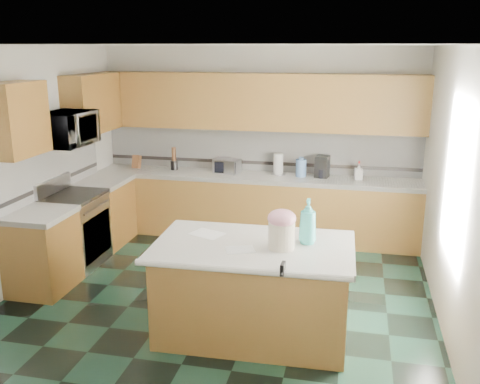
% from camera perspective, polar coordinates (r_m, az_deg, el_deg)
% --- Properties ---
extents(floor, '(4.60, 4.60, 0.00)m').
position_cam_1_polar(floor, '(6.06, -2.14, -11.06)').
color(floor, black).
rests_on(floor, ground).
extents(ceiling, '(4.60, 4.60, 0.00)m').
position_cam_1_polar(ceiling, '(5.43, -2.43, 15.41)').
color(ceiling, white).
rests_on(ceiling, ground).
extents(wall_back, '(4.60, 0.04, 2.70)m').
position_cam_1_polar(wall_back, '(7.81, 2.05, 5.43)').
color(wall_back, silver).
rests_on(wall_back, ground).
extents(wall_front, '(4.60, 0.04, 2.70)m').
position_cam_1_polar(wall_front, '(3.50, -12.00, -7.52)').
color(wall_front, silver).
rests_on(wall_front, ground).
extents(wall_left, '(0.04, 4.60, 2.70)m').
position_cam_1_polar(wall_left, '(6.56, -22.30, 2.38)').
color(wall_left, silver).
rests_on(wall_left, ground).
extents(wall_right, '(0.04, 4.60, 2.70)m').
position_cam_1_polar(wall_right, '(5.49, 21.83, 0.08)').
color(wall_right, silver).
rests_on(wall_right, ground).
extents(back_base_cab, '(4.60, 0.60, 0.86)m').
position_cam_1_polar(back_base_cab, '(7.72, 1.56, -1.72)').
color(back_base_cab, '#4F3010').
rests_on(back_base_cab, ground).
extents(back_countertop, '(4.60, 0.64, 0.06)m').
position_cam_1_polar(back_countertop, '(7.59, 1.58, 1.60)').
color(back_countertop, white).
rests_on(back_countertop, back_base_cab).
extents(back_upper_cab, '(4.60, 0.33, 0.78)m').
position_cam_1_polar(back_upper_cab, '(7.55, 1.84, 9.61)').
color(back_upper_cab, '#4F3010').
rests_on(back_upper_cab, wall_back).
extents(back_backsplash, '(4.60, 0.02, 0.63)m').
position_cam_1_polar(back_backsplash, '(7.80, 2.00, 4.56)').
color(back_backsplash, silver).
rests_on(back_backsplash, back_countertop).
extents(back_accent_band, '(4.60, 0.01, 0.05)m').
position_cam_1_polar(back_accent_band, '(7.83, 1.98, 3.15)').
color(back_accent_band, black).
rests_on(back_accent_band, back_countertop).
extents(left_base_cab_rear, '(0.60, 0.82, 0.86)m').
position_cam_1_polar(left_base_cab_rear, '(7.70, -14.27, -2.24)').
color(left_base_cab_rear, '#4F3010').
rests_on(left_base_cab_rear, ground).
extents(left_counter_rear, '(0.64, 0.82, 0.06)m').
position_cam_1_polar(left_counter_rear, '(7.58, -14.50, 1.08)').
color(left_counter_rear, white).
rests_on(left_counter_rear, left_base_cab_rear).
extents(left_base_cab_front, '(0.60, 0.72, 0.86)m').
position_cam_1_polar(left_base_cab_front, '(6.45, -20.31, -6.19)').
color(left_base_cab_front, '#4F3010').
rests_on(left_base_cab_front, ground).
extents(left_counter_front, '(0.64, 0.72, 0.06)m').
position_cam_1_polar(left_counter_front, '(6.31, -20.69, -2.29)').
color(left_counter_front, white).
rests_on(left_counter_front, left_base_cab_front).
extents(left_backsplash, '(0.02, 2.30, 0.63)m').
position_cam_1_polar(left_backsplash, '(7.01, -19.48, 2.46)').
color(left_backsplash, silver).
rests_on(left_backsplash, wall_left).
extents(left_accent_band, '(0.01, 2.30, 0.05)m').
position_cam_1_polar(left_accent_band, '(7.05, -19.30, 0.92)').
color(left_accent_band, black).
rests_on(left_accent_band, wall_left).
extents(left_upper_cab_rear, '(0.33, 1.09, 0.78)m').
position_cam_1_polar(left_upper_cab_rear, '(7.58, -15.49, 9.10)').
color(left_upper_cab_rear, '#4F3010').
rests_on(left_upper_cab_rear, wall_left).
extents(left_upper_cab_front, '(0.33, 0.72, 0.78)m').
position_cam_1_polar(left_upper_cab_front, '(6.17, -22.68, 7.16)').
color(left_upper_cab_front, '#4F3010').
rests_on(left_upper_cab_front, wall_left).
extents(range_body, '(0.60, 0.76, 0.88)m').
position_cam_1_polar(range_body, '(7.04, -17.12, -4.03)').
color(range_body, '#B7B7BC').
rests_on(range_body, ground).
extents(range_oven_door, '(0.02, 0.68, 0.55)m').
position_cam_1_polar(range_oven_door, '(6.92, -14.99, -4.56)').
color(range_oven_door, black).
rests_on(range_oven_door, range_body).
extents(range_cooktop, '(0.62, 0.78, 0.04)m').
position_cam_1_polar(range_cooktop, '(6.91, -17.42, -0.42)').
color(range_cooktop, black).
rests_on(range_cooktop, range_body).
extents(range_handle, '(0.02, 0.66, 0.02)m').
position_cam_1_polar(range_handle, '(6.79, -14.99, -1.56)').
color(range_handle, '#B7B7BC').
rests_on(range_handle, range_body).
extents(range_backguard, '(0.06, 0.76, 0.18)m').
position_cam_1_polar(range_backguard, '(7.01, -19.34, 0.65)').
color(range_backguard, '#B7B7BC').
rests_on(range_backguard, range_body).
extents(microwave, '(0.50, 0.73, 0.41)m').
position_cam_1_polar(microwave, '(6.74, -17.98, 6.41)').
color(microwave, '#B7B7BC').
rests_on(microwave, wall_left).
extents(island_base, '(1.77, 1.04, 0.86)m').
position_cam_1_polar(island_base, '(5.16, 1.43, -10.64)').
color(island_base, '#4F3010').
rests_on(island_base, ground).
extents(island_top, '(1.87, 1.15, 0.06)m').
position_cam_1_polar(island_top, '(4.98, 1.46, -5.88)').
color(island_top, white).
rests_on(island_top, island_base).
extents(island_bullnose, '(1.84, 0.11, 0.06)m').
position_cam_1_polar(island_bullnose, '(4.48, 0.10, -8.35)').
color(island_bullnose, white).
rests_on(island_bullnose, island_base).
extents(treat_jar, '(0.27, 0.27, 0.25)m').
position_cam_1_polar(treat_jar, '(4.83, 4.45, -4.64)').
color(treat_jar, beige).
rests_on(treat_jar, island_top).
extents(treat_jar_lid, '(0.26, 0.26, 0.16)m').
position_cam_1_polar(treat_jar_lid, '(4.78, 4.49, -2.81)').
color(treat_jar_lid, pink).
rests_on(treat_jar_lid, treat_jar).
extents(treat_jar_knob, '(0.08, 0.03, 0.03)m').
position_cam_1_polar(treat_jar_knob, '(4.76, 4.50, -2.20)').
color(treat_jar_knob, tan).
rests_on(treat_jar_knob, treat_jar_lid).
extents(treat_jar_knob_end_l, '(0.05, 0.05, 0.05)m').
position_cam_1_polar(treat_jar_knob_end_l, '(4.77, 3.99, -2.16)').
color(treat_jar_knob_end_l, tan).
rests_on(treat_jar_knob_end_l, treat_jar_lid).
extents(treat_jar_knob_end_r, '(0.05, 0.05, 0.05)m').
position_cam_1_polar(treat_jar_knob_end_r, '(4.76, 5.02, -2.23)').
color(treat_jar_knob_end_r, tan).
rests_on(treat_jar_knob_end_r, treat_jar_lid).
extents(soap_bottle_island, '(0.17, 0.17, 0.42)m').
position_cam_1_polar(soap_bottle_island, '(4.96, 7.25, -3.13)').
color(soap_bottle_island, '#3DB5B1').
rests_on(soap_bottle_island, island_top).
extents(paper_sheet_a, '(0.31, 0.27, 0.00)m').
position_cam_1_polar(paper_sheet_a, '(4.83, 0.01, -6.15)').
color(paper_sheet_a, white).
rests_on(paper_sheet_a, island_top).
extents(paper_sheet_b, '(0.37, 0.33, 0.00)m').
position_cam_1_polar(paper_sheet_b, '(5.23, -3.52, -4.46)').
color(paper_sheet_b, white).
rests_on(paper_sheet_b, island_top).
extents(clamp_body, '(0.04, 0.11, 0.10)m').
position_cam_1_polar(clamp_body, '(4.43, 4.60, -8.14)').
color(clamp_body, black).
rests_on(clamp_body, island_top).
extents(clamp_handle, '(0.02, 0.08, 0.02)m').
position_cam_1_polar(clamp_handle, '(4.38, 4.48, -8.71)').
color(clamp_handle, black).
rests_on(clamp_handle, island_top).
extents(knife_block, '(0.12, 0.15, 0.21)m').
position_cam_1_polar(knife_block, '(8.14, -10.97, 3.18)').
color(knife_block, '#472814').
rests_on(knife_block, back_countertop).
extents(utensil_crock, '(0.11, 0.11, 0.14)m').
position_cam_1_polar(utensil_crock, '(7.96, -7.04, 2.86)').
color(utensil_crock, black).
rests_on(utensil_crock, back_countertop).
extents(utensil_bundle, '(0.06, 0.06, 0.20)m').
position_cam_1_polar(utensil_bundle, '(7.93, -7.08, 4.05)').
color(utensil_bundle, '#472814').
rests_on(utensil_bundle, utensil_crock).
extents(toaster_oven, '(0.40, 0.32, 0.20)m').
position_cam_1_polar(toaster_oven, '(7.70, -1.40, 2.80)').
color(toaster_oven, '#B7B7BC').
rests_on(toaster_oven, back_countertop).
extents(toaster_oven_door, '(0.31, 0.01, 0.16)m').
position_cam_1_polar(toaster_oven_door, '(7.59, -1.60, 2.62)').
color(toaster_oven_door, black).
rests_on(toaster_oven_door, toaster_oven).
extents(paper_towel, '(0.14, 0.14, 0.30)m').
position_cam_1_polar(paper_towel, '(7.60, 4.11, 2.98)').
color(paper_towel, white).
rests_on(paper_towel, back_countertop).
extents(paper_towel_base, '(0.20, 0.20, 0.01)m').
position_cam_1_polar(paper_towel_base, '(7.63, 4.09, 1.92)').
color(paper_towel_base, '#B7B7BC').
rests_on(paper_towel_base, back_countertop).
extents(water_jug, '(0.15, 0.15, 0.24)m').
position_cam_1_polar(water_jug, '(7.53, 6.52, 2.56)').
color(water_jug, '#567BB2').
rests_on(water_jug, back_countertop).
extents(water_jug_neck, '(0.07, 0.07, 0.03)m').
position_cam_1_polar(water_jug_neck, '(7.50, 6.55, 3.60)').
color(water_jug_neck, '#567BB2').
rests_on(water_jug_neck, water_jug).
extents(coffee_maker, '(0.21, 0.22, 0.30)m').
position_cam_1_polar(coffee_maker, '(7.52, 8.76, 2.70)').
color(coffee_maker, black).
rests_on(coffee_maker, back_countertop).
extents(coffee_carafe, '(0.12, 0.12, 0.12)m').
position_cam_1_polar(coffee_carafe, '(7.49, 8.71, 1.96)').
color(coffee_carafe, black).
rests_on(coffee_carafe, back_countertop).
extents(soap_bottle_back, '(0.11, 0.12, 0.23)m').
position_cam_1_polar(soap_bottle_back, '(7.48, 12.55, 2.16)').
color(soap_bottle_back, white).
rests_on(soap_bottle_back, back_countertop).
extents(soap_back_cap, '(0.02, 0.02, 0.03)m').
position_cam_1_polar(soap_back_cap, '(7.45, 12.60, 3.12)').
color(soap_back_cap, red).
rests_on(soap_back_cap, soap_bottle_back).
extents(window_light_proxy, '(0.02, 1.40, 1.10)m').
position_cam_1_polar(window_light_proxy, '(5.26, 22.00, 1.12)').
color(window_light_proxy, white).
rests_on(window_light_proxy, wall_right).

